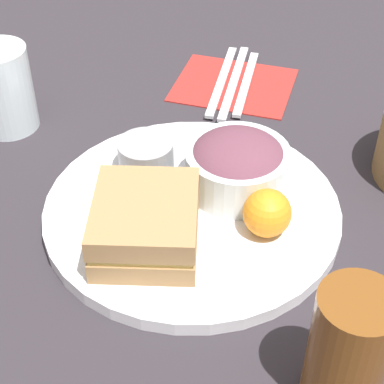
# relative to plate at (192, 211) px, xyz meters

# --- Properties ---
(ground_plane) EXTENTS (4.00, 4.00, 0.00)m
(ground_plane) POSITION_rel_plate_xyz_m (0.00, 0.00, -0.01)
(ground_plane) COLOR #2D282D
(plate) EXTENTS (0.33, 0.33, 0.02)m
(plate) POSITION_rel_plate_xyz_m (0.00, 0.00, 0.00)
(plate) COLOR silver
(plate) RESTS_ON ground_plane
(sandwich) EXTENTS (0.14, 0.13, 0.05)m
(sandwich) POSITION_rel_plate_xyz_m (0.07, -0.03, 0.04)
(sandwich) COLOR #A37A4C
(sandwich) RESTS_ON plate
(salad_bowl) EXTENTS (0.12, 0.12, 0.06)m
(salad_bowl) POSITION_rel_plate_xyz_m (-0.05, 0.04, 0.04)
(salad_bowl) COLOR silver
(salad_bowl) RESTS_ON plate
(dressing_cup) EXTENTS (0.07, 0.07, 0.04)m
(dressing_cup) POSITION_rel_plate_xyz_m (-0.05, -0.07, 0.03)
(dressing_cup) COLOR #99999E
(dressing_cup) RESTS_ON plate
(orange_wedge) EXTENTS (0.05, 0.05, 0.05)m
(orange_wedge) POSITION_rel_plate_xyz_m (0.02, 0.09, 0.03)
(orange_wedge) COLOR orange
(orange_wedge) RESTS_ON plate
(drink_glass) EXTENTS (0.07, 0.07, 0.13)m
(drink_glass) POSITION_rel_plate_xyz_m (0.18, 0.19, 0.06)
(drink_glass) COLOR brown
(drink_glass) RESTS_ON ground_plane
(napkin) EXTENTS (0.14, 0.17, 0.00)m
(napkin) POSITION_rel_plate_xyz_m (-0.29, -0.02, -0.01)
(napkin) COLOR #B22823
(napkin) RESTS_ON ground_plane
(fork) EXTENTS (0.20, 0.03, 0.01)m
(fork) POSITION_rel_plate_xyz_m (-0.29, -0.04, -0.00)
(fork) COLOR silver
(fork) RESTS_ON napkin
(knife) EXTENTS (0.21, 0.03, 0.01)m
(knife) POSITION_rel_plate_xyz_m (-0.29, -0.02, -0.00)
(knife) COLOR silver
(knife) RESTS_ON napkin
(spoon) EXTENTS (0.18, 0.03, 0.01)m
(spoon) POSITION_rel_plate_xyz_m (-0.29, -0.01, -0.00)
(spoon) COLOR silver
(spoon) RESTS_ON napkin
(water_glass) EXTENTS (0.08, 0.08, 0.11)m
(water_glass) POSITION_rel_plate_xyz_m (-0.10, -0.29, 0.05)
(water_glass) COLOR silver
(water_glass) RESTS_ON ground_plane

